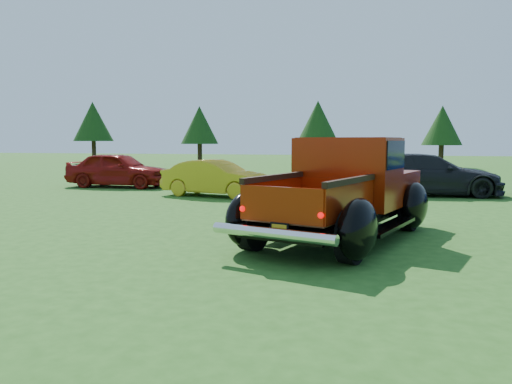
# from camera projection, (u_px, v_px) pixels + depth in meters

# --- Properties ---
(ground) EXTENTS (120.00, 120.00, 0.00)m
(ground) POSITION_uv_depth(u_px,v_px,m) (258.00, 254.00, 8.36)
(ground) COLOR #245117
(ground) RESTS_ON ground
(tree_far_west) EXTENTS (3.33, 3.33, 5.20)m
(tree_far_west) POSITION_uv_depth(u_px,v_px,m) (93.00, 122.00, 42.34)
(tree_far_west) COLOR #332114
(tree_far_west) RESTS_ON ground
(tree_west) EXTENTS (2.94, 2.94, 4.60)m
(tree_west) POSITION_uv_depth(u_px,v_px,m) (200.00, 125.00, 38.95)
(tree_west) COLOR #332114
(tree_west) RESTS_ON ground
(tree_mid_left) EXTENTS (3.20, 3.20, 5.00)m
(tree_mid_left) POSITION_uv_depth(u_px,v_px,m) (318.00, 122.00, 38.64)
(tree_mid_left) COLOR #332114
(tree_mid_left) RESTS_ON ground
(tree_mid_right) EXTENTS (2.82, 2.82, 4.40)m
(tree_mid_right) POSITION_uv_depth(u_px,v_px,m) (442.00, 126.00, 35.50)
(tree_mid_right) COLOR #332114
(tree_mid_right) RESTS_ON ground
(pickup_truck) EXTENTS (3.69, 5.59, 1.95)m
(pickup_truck) POSITION_uv_depth(u_px,v_px,m) (347.00, 190.00, 9.83)
(pickup_truck) COLOR black
(pickup_truck) RESTS_ON ground
(show_car_red) EXTENTS (4.24, 1.74, 1.44)m
(show_car_red) POSITION_uv_depth(u_px,v_px,m) (118.00, 170.00, 20.39)
(show_car_red) COLOR maroon
(show_car_red) RESTS_ON ground
(show_car_yellow) EXTENTS (3.95, 2.07, 1.24)m
(show_car_yellow) POSITION_uv_depth(u_px,v_px,m) (216.00, 178.00, 16.96)
(show_car_yellow) COLOR #BB9418
(show_car_yellow) RESTS_ON ground
(show_car_grey) EXTENTS (5.15, 2.52, 1.44)m
(show_car_grey) POSITION_uv_depth(u_px,v_px,m) (427.00, 175.00, 17.30)
(show_car_grey) COLOR black
(show_car_grey) RESTS_ON ground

